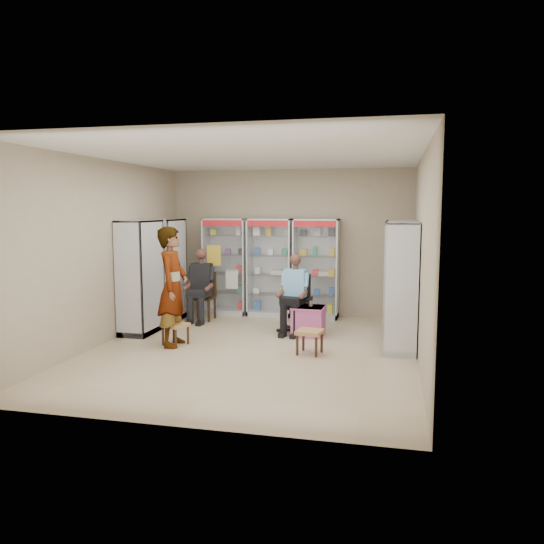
% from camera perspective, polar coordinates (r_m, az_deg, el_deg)
% --- Properties ---
extents(floor, '(6.00, 6.00, 0.00)m').
position_cam_1_polar(floor, '(8.38, -2.11, -8.41)').
color(floor, tan).
rests_on(floor, ground).
extents(room_shell, '(5.02, 6.02, 3.01)m').
position_cam_1_polar(room_shell, '(8.09, -2.17, 5.17)').
color(room_shell, tan).
rests_on(room_shell, ground).
extents(cabinet_back_left, '(0.90, 0.50, 2.00)m').
position_cam_1_polar(cabinet_back_left, '(11.14, -4.96, 0.61)').
color(cabinet_back_left, '#B7B9BF').
rests_on(cabinet_back_left, floor).
extents(cabinet_back_mid, '(0.90, 0.50, 2.00)m').
position_cam_1_polar(cabinet_back_mid, '(10.89, -0.19, 0.49)').
color(cabinet_back_mid, silver).
rests_on(cabinet_back_mid, floor).
extents(cabinet_back_right, '(0.90, 0.50, 2.00)m').
position_cam_1_polar(cabinet_back_right, '(10.71, 4.76, 0.36)').
color(cabinet_back_right, '#B2B4BA').
rests_on(cabinet_back_right, floor).
extents(cabinet_right_far, '(0.90, 0.50, 2.00)m').
position_cam_1_polar(cabinet_right_far, '(9.49, 13.57, -0.64)').
color(cabinet_right_far, silver).
rests_on(cabinet_right_far, floor).
extents(cabinet_right_near, '(0.90, 0.50, 2.00)m').
position_cam_1_polar(cabinet_right_near, '(8.40, 13.65, -1.60)').
color(cabinet_right_near, '#AAADB2').
rests_on(cabinet_right_near, floor).
extents(cabinet_left_far, '(0.90, 0.50, 2.00)m').
position_cam_1_polar(cabinet_left_far, '(10.61, -11.29, 0.19)').
color(cabinet_left_far, '#B2B5B9').
rests_on(cabinet_left_far, floor).
extents(cabinet_left_near, '(0.90, 0.50, 2.00)m').
position_cam_1_polar(cabinet_left_near, '(9.62, -13.97, -0.55)').
color(cabinet_left_near, '#ACAFB4').
rests_on(cabinet_left_near, floor).
extents(wooden_chair, '(0.42, 0.42, 0.94)m').
position_cam_1_polar(wooden_chair, '(10.61, -7.42, -2.63)').
color(wooden_chair, black).
rests_on(wooden_chair, floor).
extents(seated_customer, '(0.44, 0.60, 1.34)m').
position_cam_1_polar(seated_customer, '(10.53, -7.54, -1.59)').
color(seated_customer, black).
rests_on(seated_customer, floor).
extents(office_chair, '(0.63, 0.63, 1.04)m').
position_cam_1_polar(office_chair, '(9.51, 2.59, -3.38)').
color(office_chair, black).
rests_on(office_chair, floor).
extents(seated_shopkeeper, '(0.50, 0.65, 1.32)m').
position_cam_1_polar(seated_shopkeeper, '(9.44, 2.54, -2.59)').
color(seated_shopkeeper, '#6FACDB').
rests_on(seated_shopkeeper, floor).
extents(pink_trunk, '(0.54, 0.52, 0.51)m').
position_cam_1_polar(pink_trunk, '(9.30, 3.94, -5.27)').
color(pink_trunk, '#B54890').
rests_on(pink_trunk, floor).
extents(tea_glass, '(0.07, 0.07, 0.09)m').
position_cam_1_polar(tea_glass, '(9.27, 4.19, -3.41)').
color(tea_glass, '#5D1F07').
rests_on(tea_glass, pink_trunk).
extents(woven_stool_a, '(0.42, 0.42, 0.37)m').
position_cam_1_polar(woven_stool_a, '(8.15, 4.07, -7.51)').
color(woven_stool_a, '#B37A4B').
rests_on(woven_stool_a, floor).
extents(woven_stool_b, '(0.46, 0.46, 0.35)m').
position_cam_1_polar(woven_stool_b, '(8.80, -10.33, -6.58)').
color(woven_stool_b, '#A77446').
rests_on(woven_stool_b, floor).
extents(standing_man, '(0.53, 0.74, 1.92)m').
position_cam_1_polar(standing_man, '(8.63, -10.62, -1.57)').
color(standing_man, gray).
rests_on(standing_man, floor).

